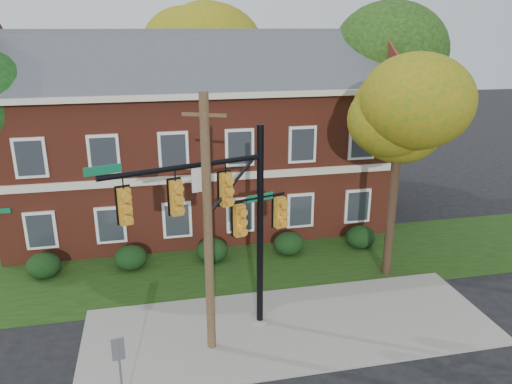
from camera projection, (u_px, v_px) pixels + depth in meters
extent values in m
plane|color=black|center=(299.00, 345.00, 16.31)|extent=(120.00, 120.00, 0.00)
cube|color=gray|center=(291.00, 327.00, 17.23)|extent=(14.00, 5.00, 0.08)
cube|color=#193811|center=(260.00, 263.00, 21.87)|extent=(30.00, 6.00, 0.04)
cube|color=maroon|center=(198.00, 156.00, 25.94)|extent=(18.00, 8.00, 7.00)
cube|color=beige|center=(195.00, 85.00, 24.80)|extent=(18.80, 8.80, 0.24)
cube|color=beige|center=(207.00, 178.00, 22.20)|extent=(18.00, 0.12, 0.35)
ellipsoid|color=black|center=(44.00, 265.00, 20.58)|extent=(1.40, 1.26, 1.05)
ellipsoid|color=black|center=(131.00, 258.00, 21.27)|extent=(1.40, 1.26, 1.05)
ellipsoid|color=black|center=(212.00, 250.00, 21.97)|extent=(1.40, 1.26, 1.05)
ellipsoid|color=black|center=(289.00, 243.00, 22.66)|extent=(1.40, 1.26, 1.05)
ellipsoid|color=black|center=(361.00, 237.00, 23.36)|extent=(1.40, 1.26, 1.05)
cylinder|color=black|center=(392.00, 210.00, 20.11)|extent=(0.36, 0.36, 5.76)
ellipsoid|color=#BA7910|center=(400.00, 121.00, 18.97)|extent=(4.25, 4.25, 3.60)
ellipsoid|color=#BA7910|center=(421.00, 106.00, 18.55)|extent=(3.50, 3.50, 3.00)
cylinder|color=black|center=(385.00, 142.00, 29.05)|extent=(0.36, 0.36, 7.04)
ellipsoid|color=black|center=(391.00, 64.00, 27.65)|extent=(5.95, 5.95, 5.04)
ellipsoid|color=black|center=(411.00, 53.00, 27.15)|extent=(4.90, 4.90, 4.20)
cylinder|color=black|center=(200.00, 121.00, 33.45)|extent=(0.36, 0.36, 7.68)
ellipsoid|color=#C88111|center=(198.00, 47.00, 31.93)|extent=(6.46, 6.46, 5.47)
ellipsoid|color=#C88111|center=(213.00, 37.00, 31.40)|extent=(5.32, 5.32, 4.56)
cylinder|color=gray|center=(260.00, 321.00, 17.48)|extent=(0.56, 0.56, 0.16)
cylinder|color=black|center=(260.00, 231.00, 16.39)|extent=(0.28, 0.28, 7.05)
cylinder|color=black|center=(185.00, 167.00, 14.44)|extent=(4.87, 1.62, 0.16)
cylinder|color=black|center=(260.00, 197.00, 16.03)|extent=(1.76, 0.60, 0.08)
cube|color=#C6831F|center=(125.00, 207.00, 13.89)|extent=(0.51, 0.42, 1.17)
cube|color=#C6831F|center=(176.00, 198.00, 14.59)|extent=(0.51, 0.42, 1.17)
cube|color=#C6831F|center=(226.00, 190.00, 15.33)|extent=(0.51, 0.42, 1.17)
cube|color=silver|center=(201.00, 179.00, 14.81)|extent=(0.59, 0.21, 0.76)
cube|color=#0C5F3B|center=(103.00, 170.00, 13.30)|extent=(0.98, 0.33, 0.24)
cube|color=#C6831F|center=(239.00, 221.00, 15.89)|extent=(0.51, 0.42, 1.17)
cube|color=#C6831F|center=(280.00, 212.00, 16.58)|extent=(0.51, 0.42, 1.17)
cube|color=#0C5F3B|center=(260.00, 197.00, 16.03)|extent=(0.93, 0.32, 0.23)
cylinder|color=#4C3823|center=(208.00, 231.00, 14.86)|extent=(0.36, 0.36, 8.23)
cube|color=#4C3823|center=(204.00, 115.00, 13.76)|extent=(1.21, 0.60, 0.09)
cylinder|color=slate|center=(121.00, 376.00, 13.13)|extent=(0.07, 0.07, 2.31)
cube|color=slate|center=(118.00, 349.00, 12.86)|extent=(0.34, 0.09, 0.65)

